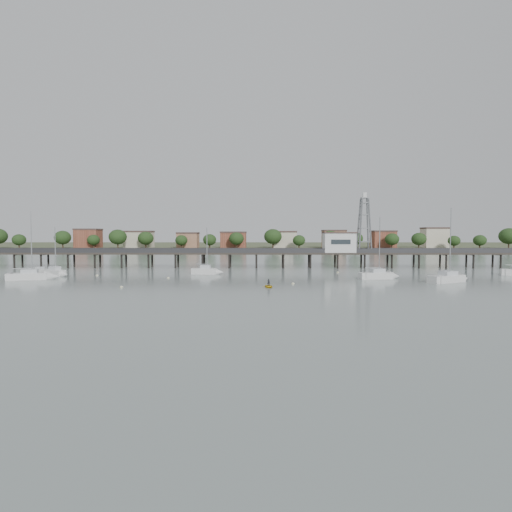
{
  "coord_description": "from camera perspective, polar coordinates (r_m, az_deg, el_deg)",
  "views": [
    {
      "loc": [
        4.26,
        -51.44,
        8.9
      ],
      "look_at": [
        3.51,
        42.0,
        4.0
      ],
      "focal_mm": 30.0,
      "sensor_mm": 36.0,
      "label": 1
    }
  ],
  "objects": [
    {
      "name": "pier",
      "position": [
        111.64,
        -1.73,
        0.38
      ],
      "size": [
        150.0,
        5.0,
        5.5
      ],
      "color": "#2D2823",
      "rests_on": "ground"
    },
    {
      "name": "far_shore",
      "position": [
        291.15,
        -0.31,
        1.44
      ],
      "size": [
        500.0,
        170.0,
        10.4
      ],
      "color": "#475133",
      "rests_on": "ground"
    },
    {
      "name": "white_tender",
      "position": [
        107.26,
        -26.55,
        -1.81
      ],
      "size": [
        4.45,
        2.78,
        1.61
      ],
      "rotation": [
        0.0,
        0.0,
        -0.28
      ],
      "color": "silver",
      "rests_on": "ground"
    },
    {
      "name": "lattice_tower",
      "position": [
        114.74,
        14.23,
        4.01
      ],
      "size": [
        3.2,
        3.2,
        15.5
      ],
      "color": "slate",
      "rests_on": "ground"
    },
    {
      "name": "sailboat_c",
      "position": [
        87.95,
        16.54,
        -2.51
      ],
      "size": [
        8.02,
        3.91,
        12.79
      ],
      "rotation": [
        0.0,
        0.0,
        0.22
      ],
      "color": "silver",
      "rests_on": "ground"
    },
    {
      "name": "sailboat_a",
      "position": [
        93.39,
        -27.11,
        -2.4
      ],
      "size": [
        8.79,
        4.92,
        13.92
      ],
      "rotation": [
        0.0,
        0.0,
        0.31
      ],
      "color": "silver",
      "rests_on": "ground"
    },
    {
      "name": "mooring_buoys",
      "position": [
        83.62,
        -0.96,
        -3.05
      ],
      "size": [
        73.94,
        27.55,
        0.39
      ],
      "color": "beige",
      "rests_on": "ground"
    },
    {
      "name": "pier_building",
      "position": [
        113.37,
        11.01,
        1.82
      ],
      "size": [
        8.4,
        5.4,
        5.3
      ],
      "color": "silver",
      "rests_on": "ground"
    },
    {
      "name": "sailboat_f",
      "position": [
        94.34,
        -6.23,
        -2.03
      ],
      "size": [
        6.52,
        2.43,
        10.72
      ],
      "rotation": [
        0.0,
        0.0,
        -0.09
      ],
      "color": "silver",
      "rests_on": "ground"
    },
    {
      "name": "dinghy_occupant",
      "position": [
        71.05,
        1.68,
        -4.2
      ],
      "size": [
        0.56,
        1.24,
        0.29
      ],
      "primitive_type": "imported",
      "rotation": [
        0.0,
        0.0,
        3.24
      ],
      "color": "black",
      "rests_on": "ground"
    },
    {
      "name": "yellow_dinghy",
      "position": [
        71.05,
        1.68,
        -4.2
      ],
      "size": [
        1.93,
        0.83,
        2.61
      ],
      "primitive_type": "imported",
      "rotation": [
        0.0,
        0.0,
        0.16
      ],
      "color": "yellow",
      "rests_on": "ground"
    },
    {
      "name": "sailboat_b",
      "position": [
        98.65,
        -24.95,
        -2.07
      ],
      "size": [
        6.5,
        4.66,
        10.72
      ],
      "rotation": [
        0.0,
        0.0,
        -0.49
      ],
      "color": "silver",
      "rests_on": "ground"
    },
    {
      "name": "ground_plane",
      "position": [
        52.37,
        -4.24,
        -6.79
      ],
      "size": [
        500.0,
        500.0,
        0.0
      ],
      "primitive_type": "plane",
      "color": "slate",
      "rests_on": "ground"
    },
    {
      "name": "sailboat_d",
      "position": [
        87.15,
        24.81,
        -2.72
      ],
      "size": [
        8.96,
        6.32,
        14.44
      ],
      "rotation": [
        0.0,
        0.0,
        0.48
      ],
      "color": "silver",
      "rests_on": "ground"
    }
  ]
}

